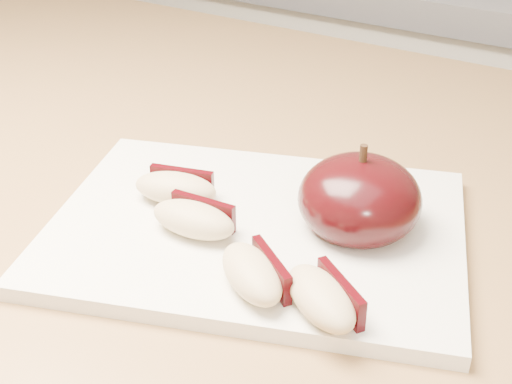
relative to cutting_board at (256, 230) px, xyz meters
The scene contains 7 objects.
back_cabinet 0.91m from the cutting_board, 92.87° to the left, with size 2.40×0.62×0.94m.
cutting_board is the anchor object (origin of this frame).
apple_half 0.07m from the cutting_board, 29.28° to the left, with size 0.10×0.10×0.07m.
apple_wedge_a 0.07m from the cutting_board, behind, with size 0.07×0.04×0.02m.
apple_wedge_b 0.05m from the cutting_board, 133.45° to the right, with size 0.06×0.03×0.02m.
apple_wedge_c 0.07m from the cutting_board, 59.60° to the right, with size 0.07×0.06×0.02m.
apple_wedge_d 0.10m from the cutting_board, 36.44° to the right, with size 0.07×0.06×0.02m.
Camera 1 is at (0.25, 0.05, 1.18)m, focal length 50.00 mm.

